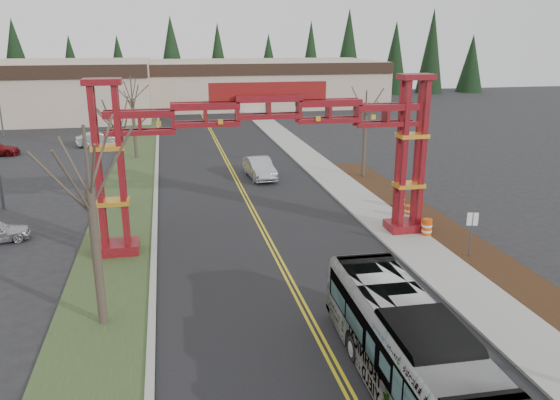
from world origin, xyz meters
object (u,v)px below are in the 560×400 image
object	(u,v)px
silver_sedan	(260,168)
bare_tree_median_near	(90,189)
bare_tree_median_mid	(119,130)
parked_car_far_a	(98,139)
barrel_north	(401,202)
bare_tree_right_far	(366,116)
barrel_mid	(409,213)
gateway_arch	(268,134)
bare_tree_median_far	(132,99)
retail_building_east	(259,83)
transit_bus	(410,352)
street_sign	(472,226)
barrel_south	(427,228)

from	to	relation	value
silver_sedan	bare_tree_median_near	size ratio (longest dim) A/B	0.63
bare_tree_median_near	bare_tree_median_mid	distance (m)	14.82
parked_car_far_a	barrel_north	xyz separation A→B (m)	(21.56, -26.24, -0.20)
bare_tree_median_near	bare_tree_median_mid	xyz separation A→B (m)	(0.00, 14.82, -0.27)
bare_tree_right_far	barrel_mid	world-z (taller)	bare_tree_right_far
gateway_arch	bare_tree_median_far	bearing A→B (deg)	108.78
parked_car_far_a	bare_tree_median_far	world-z (taller)	bare_tree_median_far
retail_building_east	bare_tree_median_far	bearing A→B (deg)	-115.10
transit_bus	parked_car_far_a	world-z (taller)	transit_bus
parked_car_far_a	bare_tree_median_mid	world-z (taller)	bare_tree_median_mid
transit_bus	barrel_north	bearing A→B (deg)	68.45
bare_tree_median_mid	street_sign	size ratio (longest dim) A/B	3.04
retail_building_east	street_sign	distance (m)	66.27
gateway_arch	retail_building_east	distance (m)	62.80
silver_sedan	bare_tree_median_mid	xyz separation A→B (m)	(-9.88, -6.48, 4.40)
parked_car_far_a	bare_tree_median_near	size ratio (longest dim) A/B	0.54
bare_tree_median_mid	gateway_arch	bearing A→B (deg)	-43.03
gateway_arch	bare_tree_median_mid	xyz separation A→B (m)	(-8.00, 7.47, -0.77)
gateway_arch	retail_building_east	world-z (taller)	gateway_arch
bare_tree_median_far	bare_tree_right_far	distance (m)	21.10
gateway_arch	transit_bus	distance (m)	14.66
barrel_mid	bare_tree_median_far	bearing A→B (deg)	128.38
barrel_south	barrel_north	world-z (taller)	barrel_south
retail_building_east	transit_bus	bearing A→B (deg)	-96.18
retail_building_east	silver_sedan	distance (m)	48.77
bare_tree_median_mid	retail_building_east	bearing A→B (deg)	71.72
bare_tree_median_mid	barrel_mid	distance (m)	18.55
gateway_arch	street_sign	world-z (taller)	gateway_arch
bare_tree_median_near	silver_sedan	bearing A→B (deg)	65.10
silver_sedan	bare_tree_median_mid	distance (m)	12.61
silver_sedan	bare_tree_median_far	xyz separation A→B (m)	(-9.88, 9.59, 4.59)
barrel_mid	street_sign	bearing A→B (deg)	-86.04
barrel_south	parked_car_far_a	bearing A→B (deg)	123.61
barrel_mid	barrel_north	distance (m)	2.17
retail_building_east	bare_tree_right_far	world-z (taller)	retail_building_east
barrel_mid	bare_tree_right_far	bearing A→B (deg)	84.96
bare_tree_median_mid	bare_tree_right_far	xyz separation A→B (m)	(18.00, 5.07, -0.33)
silver_sedan	barrel_south	xyz separation A→B (m)	(6.90, -14.97, -0.28)
bare_tree_median_near	barrel_south	bearing A→B (deg)	20.65
bare_tree_median_far	barrel_north	size ratio (longest dim) A/B	7.47
retail_building_east	barrel_south	bearing A→B (deg)	-91.11
bare_tree_median_far	silver_sedan	bearing A→B (deg)	-44.13
parked_car_far_a	bare_tree_right_far	xyz separation A→B (m)	(22.07, -17.81, 4.18)
gateway_arch	bare_tree_median_near	bearing A→B (deg)	-137.42
bare_tree_median_near	barrel_south	size ratio (longest dim) A/B	7.46
transit_bus	bare_tree_median_mid	xyz separation A→B (m)	(-9.80, 21.30, 3.74)
bare_tree_right_far	barrel_mid	xyz separation A→B (m)	(-0.93, -10.56, -4.43)
gateway_arch	barrel_mid	world-z (taller)	gateway_arch
street_sign	barrel_south	size ratio (longest dim) A/B	2.31
parked_car_far_a	barrel_north	distance (m)	33.96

